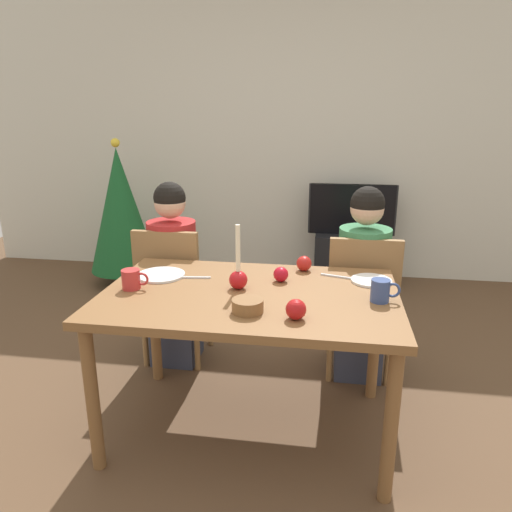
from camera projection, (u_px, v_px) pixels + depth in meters
The scene contains 21 objects.
ground_plane at pixel (250, 427), 2.50m from camera, with size 7.68×7.68×0.00m, color brown.
back_wall at pixel (294, 141), 4.58m from camera, with size 6.40×0.10×2.60m, color beige.
dining_table at pixel (250, 308), 2.30m from camera, with size 1.40×0.90×0.75m.
chair_left at pixel (173, 288), 3.01m from camera, with size 0.40×0.40×0.90m.
chair_right at pixel (362, 298), 2.84m from camera, with size 0.40×0.40×0.90m.
person_left_child at pixel (174, 277), 3.02m from camera, with size 0.30×0.30×1.17m.
person_right_child at pixel (362, 287), 2.85m from camera, with size 0.30×0.30×1.17m.
tv_stand at pixel (349, 259), 4.52m from camera, with size 0.64×0.40×0.48m, color black.
tv at pixel (352, 209), 4.38m from camera, with size 0.79×0.05×0.46m.
christmas_tree at pixel (121, 210), 4.39m from camera, with size 0.62×0.62×1.34m.
candle_centerpiece at pixel (238, 276), 2.31m from camera, with size 0.09×0.09×0.32m.
plate_left at pixel (161, 275), 2.50m from camera, with size 0.25×0.25×0.01m, color silver.
plate_right at pixel (371, 281), 2.42m from camera, with size 0.20×0.20×0.01m, color white.
mug_left at pixel (132, 279), 2.31m from camera, with size 0.13×0.09×0.10m.
mug_right at pixel (381, 291), 2.16m from camera, with size 0.13×0.08×0.10m.
fork_left at pixel (193, 277), 2.47m from camera, with size 0.18×0.01×0.01m, color silver.
fork_right at pixel (338, 277), 2.48m from camera, with size 0.18×0.01×0.01m, color silver.
bowl_walnuts at pixel (248, 306), 2.05m from camera, with size 0.14×0.14×0.06m, color brown.
apple_near_candle at pixel (296, 309), 1.97m from camera, with size 0.09×0.09×0.09m, color #AC1416.
apple_by_left_plate at pixel (281, 274), 2.41m from camera, with size 0.08×0.08×0.08m, color red.
apple_by_right_mug at pixel (304, 263), 2.58m from camera, with size 0.08×0.08×0.08m, color #B01D19.
Camera 1 is at (0.36, -2.10, 1.58)m, focal length 33.72 mm.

